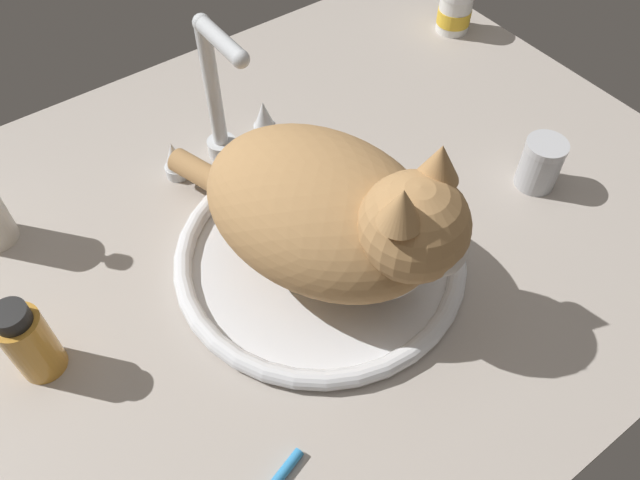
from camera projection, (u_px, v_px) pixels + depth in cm
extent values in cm
cube|color=#ADA399|center=(321.00, 221.00, 81.80)|extent=(100.45, 82.65, 3.00)
torus|color=white|center=(320.00, 255.00, 75.03)|extent=(35.09, 35.09, 2.25)
cylinder|color=white|center=(320.00, 259.00, 75.67)|extent=(31.72, 31.72, 0.60)
cylinder|color=silver|center=(222.00, 147.00, 86.73)|extent=(4.00, 4.00, 2.37)
cylinder|color=silver|center=(212.00, 87.00, 78.73)|extent=(2.00, 2.00, 18.12)
sphere|color=silver|center=(202.00, 23.00, 71.66)|extent=(2.20, 2.20, 2.20)
cylinder|color=silver|center=(220.00, 40.00, 69.48)|extent=(2.00, 8.60, 2.00)
sphere|color=silver|center=(241.00, 59.00, 67.31)|extent=(2.10, 2.10, 2.10)
cylinder|color=silver|center=(177.00, 170.00, 84.45)|extent=(3.20, 3.20, 1.60)
cone|color=silver|center=(174.00, 155.00, 82.23)|extent=(2.88, 2.88, 4.08)
cylinder|color=silver|center=(265.00, 129.00, 89.62)|extent=(3.20, 3.20, 1.60)
cone|color=silver|center=(264.00, 114.00, 87.40)|extent=(2.88, 2.88, 4.08)
ellipsoid|color=tan|center=(320.00, 209.00, 68.56)|extent=(27.85, 32.95, 14.33)
sphere|color=tan|center=(413.00, 227.00, 60.63)|extent=(11.26, 11.26, 11.26)
cone|color=tan|center=(440.00, 162.00, 57.61)|extent=(4.28, 4.28, 4.22)
cone|color=tan|center=(402.00, 206.00, 54.19)|extent=(4.28, 4.28, 4.22)
ellipsoid|color=silver|center=(450.00, 254.00, 59.96)|extent=(5.54, 4.68, 3.60)
ellipsoid|color=silver|center=(396.00, 255.00, 65.51)|extent=(12.96, 10.91, 7.88)
cylinder|color=tan|center=(215.00, 181.00, 78.96)|extent=(7.19, 13.70, 3.20)
cylinder|color=white|center=(455.00, 13.00, 104.36)|extent=(5.47, 5.47, 6.24)
cylinder|color=gold|center=(454.00, 16.00, 104.75)|extent=(5.63, 5.63, 2.50)
cylinder|color=#B2B5BA|center=(539.00, 166.00, 81.70)|extent=(5.31, 5.31, 6.12)
cylinder|color=silver|center=(547.00, 146.00, 78.92)|extent=(5.41, 5.41, 1.00)
cylinder|color=gold|center=(31.00, 344.00, 63.77)|extent=(4.77, 4.77, 8.82)
cylinder|color=black|center=(11.00, 316.00, 59.62)|extent=(3.58, 3.58, 1.80)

